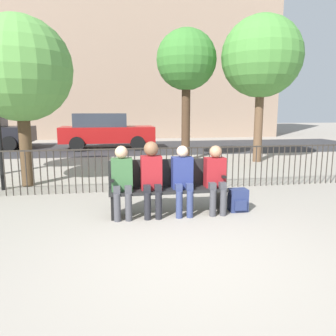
% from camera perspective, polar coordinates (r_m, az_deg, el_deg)
% --- Properties ---
extents(ground_plane, '(80.00, 80.00, 0.00)m').
position_cam_1_polar(ground_plane, '(4.10, 4.06, -15.22)').
color(ground_plane, gray).
extents(park_bench, '(1.97, 0.45, 0.92)m').
position_cam_1_polar(park_bench, '(5.58, -0.14, -2.89)').
color(park_bench, black).
rests_on(park_bench, ground).
extents(seated_person_0, '(0.34, 0.39, 1.19)m').
position_cam_1_polar(seated_person_0, '(5.35, -8.02, -1.76)').
color(seated_person_0, '#3D3D42').
rests_on(seated_person_0, ground).
extents(seated_person_1, '(0.34, 0.39, 1.25)m').
position_cam_1_polar(seated_person_1, '(5.37, -2.88, -1.09)').
color(seated_person_1, black).
rests_on(seated_person_1, ground).
extents(seated_person_2, '(0.34, 0.39, 1.17)m').
position_cam_1_polar(seated_person_2, '(5.46, 2.56, -1.54)').
color(seated_person_2, navy).
rests_on(seated_person_2, ground).
extents(seated_person_3, '(0.34, 0.39, 1.16)m').
position_cam_1_polar(seated_person_3, '(5.61, 8.29, -1.32)').
color(seated_person_3, '#3D3D42').
rests_on(seated_person_3, ground).
extents(backpack, '(0.31, 0.27, 0.40)m').
position_cam_1_polar(backpack, '(5.88, 12.11, -5.52)').
color(backpack, navy).
rests_on(backpack, ground).
extents(fence_railing, '(9.01, 0.03, 0.95)m').
position_cam_1_polar(fence_railing, '(7.18, -2.44, 0.49)').
color(fence_railing, '#2D2823').
rests_on(fence_railing, ground).
extents(tree_0, '(2.04, 2.04, 4.46)m').
position_cam_1_polar(tree_0, '(11.64, 3.22, 18.06)').
color(tree_0, '#422D1E').
rests_on(tree_0, ground).
extents(tree_2, '(2.31, 2.31, 3.81)m').
position_cam_1_polar(tree_2, '(8.26, -24.40, 15.28)').
color(tree_2, '#4C3823').
rests_on(tree_2, ground).
extents(tree_3, '(2.65, 2.65, 4.81)m').
position_cam_1_polar(tree_3, '(11.76, 15.98, 18.02)').
color(tree_3, brown).
rests_on(tree_3, ground).
extents(street_surface, '(24.00, 6.00, 0.01)m').
position_cam_1_polar(street_surface, '(15.72, -6.26, 3.57)').
color(street_surface, '#2B2B2D').
rests_on(street_surface, ground).
extents(parked_car_1, '(4.20, 1.94, 1.62)m').
position_cam_1_polar(parked_car_1, '(15.33, -10.81, 6.44)').
color(parked_car_1, maroon).
rests_on(parked_car_1, ground).
extents(building_facade, '(20.00, 6.00, 17.21)m').
position_cam_1_polar(building_facade, '(24.59, -7.91, 26.09)').
color(building_facade, gray).
rests_on(building_facade, ground).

